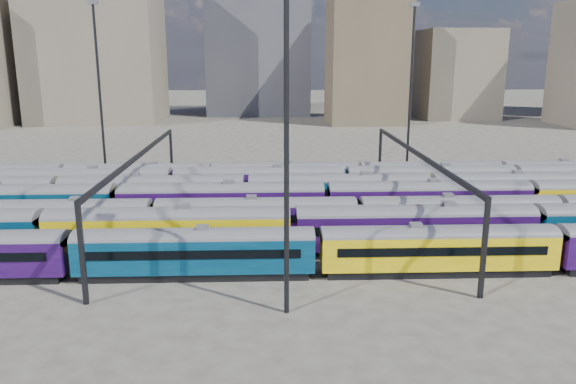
{
  "coord_description": "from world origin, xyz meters",
  "views": [
    {
      "loc": [
        -6.3,
        -59.51,
        18.14
      ],
      "look_at": [
        -3.98,
        2.68,
        3.0
      ],
      "focal_mm": 35.0,
      "sensor_mm": 36.0,
      "label": 1
    }
  ],
  "objects_px": {
    "rake_2": "(358,212)",
    "mast_2": "(286,120)",
    "rake_0": "(438,244)",
    "rake_1": "(415,224)"
  },
  "relations": [
    {
      "from": "rake_1",
      "to": "rake_2",
      "type": "height_order",
      "value": "rake_1"
    },
    {
      "from": "rake_0",
      "to": "rake_1",
      "type": "relative_size",
      "value": 0.9
    },
    {
      "from": "rake_2",
      "to": "mast_2",
      "type": "xyz_separation_m",
      "value": [
        -7.88,
        -17.0,
        11.31
      ]
    },
    {
      "from": "rake_2",
      "to": "mast_2",
      "type": "bearing_deg",
      "value": -114.87
    },
    {
      "from": "rake_1",
      "to": "mast_2",
      "type": "height_order",
      "value": "mast_2"
    },
    {
      "from": "rake_0",
      "to": "rake_2",
      "type": "height_order",
      "value": "rake_2"
    },
    {
      "from": "rake_0",
      "to": "rake_1",
      "type": "distance_m",
      "value": 5.06
    },
    {
      "from": "mast_2",
      "to": "rake_2",
      "type": "bearing_deg",
      "value": 65.13
    },
    {
      "from": "rake_0",
      "to": "mast_2",
      "type": "distance_m",
      "value": 18.67
    },
    {
      "from": "rake_2",
      "to": "mast_2",
      "type": "relative_size",
      "value": 4.82
    }
  ]
}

